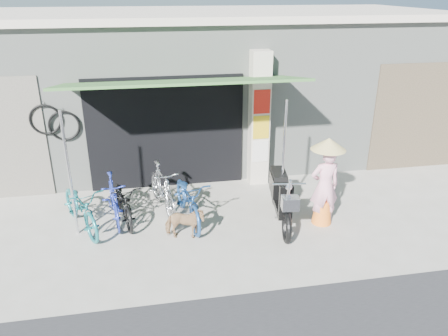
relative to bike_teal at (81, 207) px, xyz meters
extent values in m
plane|color=#A9A399|center=(2.92, -0.91, -0.46)|extent=(80.00, 80.00, 0.00)
cube|color=gray|center=(2.92, 4.19, 1.29)|extent=(12.00, 5.00, 3.50)
cube|color=beige|center=(2.92, 4.19, 3.12)|extent=(12.30, 5.30, 0.16)
cube|color=black|center=(1.72, 1.67, 0.79)|extent=(3.40, 0.06, 2.50)
cube|color=black|center=(1.72, 1.68, 0.09)|extent=(3.06, 0.04, 1.10)
torus|color=black|center=(-0.38, 1.63, 1.09)|extent=(0.65, 0.05, 0.65)
cylinder|color=silver|center=(-0.38, 1.65, 1.41)|extent=(0.02, 0.02, 0.12)
torus|color=black|center=(-0.73, 1.63, 1.24)|extent=(0.65, 0.05, 0.65)
cylinder|color=silver|center=(-0.73, 1.65, 1.56)|extent=(0.02, 0.02, 0.12)
cube|color=beige|center=(3.77, 1.54, 1.04)|extent=(0.42, 0.42, 3.00)
cube|color=red|center=(3.77, 1.32, 1.49)|extent=(0.36, 0.02, 0.52)
cube|color=gold|center=(3.77, 1.32, 0.92)|extent=(0.36, 0.02, 0.52)
cube|color=silver|center=(3.77, 1.32, 0.36)|extent=(0.36, 0.02, 0.50)
cube|color=#315E2A|center=(2.02, 0.74, 2.09)|extent=(4.60, 1.88, 0.35)
cylinder|color=silver|center=(-0.08, -0.16, 0.72)|extent=(0.05, 0.05, 2.36)
cylinder|color=silver|center=(3.82, -0.16, 0.72)|extent=(0.05, 0.05, 2.36)
cube|color=brown|center=(7.92, 1.68, 0.84)|extent=(2.60, 0.06, 2.60)
imported|color=#186B70|center=(0.00, 0.00, 0.00)|extent=(1.29, 1.84, 0.92)
imported|color=#213098|center=(0.58, 0.20, 0.00)|extent=(0.67, 1.58, 0.92)
imported|color=black|center=(0.76, 0.21, -0.04)|extent=(0.88, 1.66, 0.83)
imported|color=#A8A9AD|center=(1.53, 0.39, 0.05)|extent=(0.85, 1.75, 1.02)
imported|color=navy|center=(2.00, -0.05, 0.01)|extent=(0.86, 1.84, 0.93)
imported|color=tan|center=(1.86, -0.69, -0.15)|extent=(0.77, 0.45, 0.61)
torus|color=black|center=(3.62, -1.13, -0.17)|extent=(0.18, 0.59, 0.59)
torus|color=black|center=(3.83, 0.29, -0.17)|extent=(0.18, 0.59, 0.59)
cube|color=black|center=(3.73, -0.42, -0.08)|extent=(0.39, 1.07, 0.11)
cube|color=black|center=(3.79, -0.04, 0.16)|extent=(0.37, 0.64, 0.38)
cube|color=black|center=(3.79, -0.04, 0.39)|extent=(0.35, 0.64, 0.10)
cube|color=black|center=(3.66, -0.91, 0.23)|extent=(0.26, 0.15, 0.62)
cylinder|color=silver|center=(3.63, -1.10, 0.67)|extent=(0.57, 0.12, 0.04)
cube|color=silver|center=(3.60, -1.30, 0.40)|extent=(0.32, 0.26, 0.22)
imported|color=#EFA1B7|center=(4.51, -0.59, 0.31)|extent=(0.57, 0.38, 1.54)
cone|color=orange|center=(4.51, -0.59, -0.23)|extent=(0.38, 0.38, 0.46)
cone|color=tan|center=(4.51, -0.59, 1.16)|extent=(0.64, 0.64, 0.22)
camera|label=1|loc=(1.33, -7.53, 3.79)|focal=35.00mm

